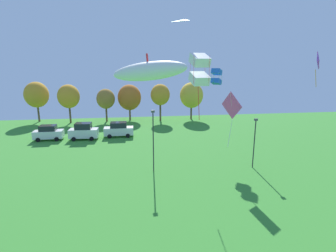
% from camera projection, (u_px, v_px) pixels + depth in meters
% --- Properties ---
extents(kite_flying_2, '(1.95, 1.84, 0.36)m').
position_uv_depth(kite_flying_2, '(185.00, 25.00, 27.93)').
color(kite_flying_2, green).
extents(kite_flying_4, '(1.64, 1.65, 2.13)m').
position_uv_depth(kite_flying_4, '(216.00, 77.00, 33.51)').
color(kite_flying_4, blue).
extents(kite_flying_5, '(4.51, 3.45, 1.69)m').
position_uv_depth(kite_flying_5, '(148.00, 71.00, 14.37)').
color(kite_flying_5, white).
extents(kite_flying_6, '(1.28, 1.32, 3.64)m').
position_uv_depth(kite_flying_6, '(318.00, 62.00, 26.79)').
color(kite_flying_6, purple).
extents(kite_flying_7, '(1.17, 2.68, 5.82)m').
position_uv_depth(kite_flying_7, '(231.00, 107.00, 26.75)').
color(kite_flying_7, '#E54C93').
extents(kite_flying_10, '(1.80, 1.95, 6.12)m').
position_uv_depth(kite_flying_10, '(200.00, 69.00, 23.68)').
color(kite_flying_10, white).
extents(kite_flying_11, '(2.92, 3.29, 0.52)m').
position_uv_depth(kite_flying_11, '(36.00, 15.00, 15.80)').
color(kite_flying_11, yellow).
extents(parked_car_leftmost, '(4.29, 2.06, 2.29)m').
position_uv_depth(parked_car_leftmost, '(48.00, 133.00, 39.79)').
color(parked_car_leftmost, silver).
rests_on(parked_car_leftmost, ground).
extents(parked_car_second_from_left, '(4.35, 2.22, 2.57)m').
position_uv_depth(parked_car_second_from_left, '(84.00, 131.00, 40.14)').
color(parked_car_second_from_left, silver).
rests_on(parked_car_second_from_left, ground).
extents(parked_car_third_from_left, '(4.60, 1.99, 2.35)m').
position_uv_depth(parked_car_third_from_left, '(119.00, 129.00, 41.71)').
color(parked_car_third_from_left, silver).
rests_on(parked_car_third_from_left, ground).
extents(light_post_0, '(0.36, 0.20, 5.58)m').
position_uv_depth(light_post_0, '(254.00, 140.00, 28.60)').
color(light_post_0, '#2D2D33').
rests_on(light_post_0, ground).
extents(light_post_2, '(0.36, 0.20, 6.68)m').
position_uv_depth(light_post_2, '(153.00, 138.00, 27.39)').
color(light_post_2, '#2D2D33').
rests_on(light_post_2, ground).
extents(treeline_tree_0, '(4.63, 4.63, 7.98)m').
position_uv_depth(treeline_tree_0, '(36.00, 95.00, 51.81)').
color(treeline_tree_0, brown).
rests_on(treeline_tree_0, ground).
extents(treeline_tree_1, '(4.17, 4.17, 7.54)m').
position_uv_depth(treeline_tree_1, '(69.00, 97.00, 50.65)').
color(treeline_tree_1, brown).
rests_on(treeline_tree_1, ground).
extents(treeline_tree_2, '(3.62, 3.62, 6.59)m').
position_uv_depth(treeline_tree_2, '(106.00, 99.00, 52.16)').
color(treeline_tree_2, brown).
rests_on(treeline_tree_2, ground).
extents(treeline_tree_3, '(4.77, 4.77, 7.31)m').
position_uv_depth(treeline_tree_3, '(129.00, 97.00, 53.73)').
color(treeline_tree_3, brown).
rests_on(treeline_tree_3, ground).
extents(treeline_tree_4, '(3.86, 3.86, 7.49)m').
position_uv_depth(treeline_tree_4, '(160.00, 95.00, 52.57)').
color(treeline_tree_4, brown).
rests_on(treeline_tree_4, ground).
extents(treeline_tree_5, '(4.82, 4.82, 7.69)m').
position_uv_depth(treeline_tree_5, '(191.00, 95.00, 54.44)').
color(treeline_tree_5, brown).
rests_on(treeline_tree_5, ground).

